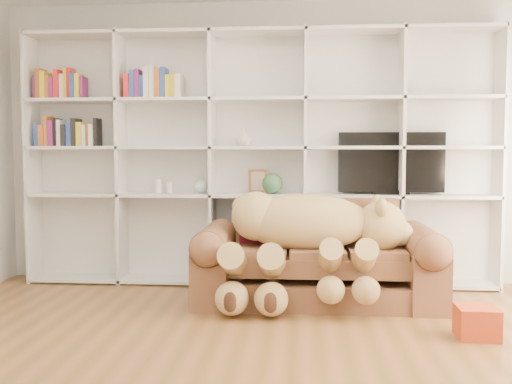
# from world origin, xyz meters

# --- Properties ---
(floor) EXTENTS (5.00, 5.00, 0.00)m
(floor) POSITION_xyz_m (0.00, 0.00, 0.00)
(floor) COLOR brown
(floor) RESTS_ON ground
(wall_back) EXTENTS (5.00, 0.02, 2.70)m
(wall_back) POSITION_xyz_m (0.00, 2.50, 1.35)
(wall_back) COLOR silver
(wall_back) RESTS_ON floor
(bookshelf) EXTENTS (4.43, 0.35, 2.40)m
(bookshelf) POSITION_xyz_m (-0.24, 2.36, 1.31)
(bookshelf) COLOR silver
(bookshelf) RESTS_ON floor
(sofa) EXTENTS (2.01, 0.87, 0.85)m
(sofa) POSITION_xyz_m (0.54, 1.71, 0.32)
(sofa) COLOR brown
(sofa) RESTS_ON floor
(teddy_bear) EXTENTS (1.57, 0.85, 0.91)m
(teddy_bear) POSITION_xyz_m (0.45, 1.54, 0.60)
(teddy_bear) COLOR tan
(teddy_bear) RESTS_ON sofa
(throw_pillow) EXTENTS (0.40, 0.26, 0.39)m
(throw_pillow) POSITION_xyz_m (0.05, 1.85, 0.62)
(throw_pillow) COLOR #5B0F1C
(throw_pillow) RESTS_ON sofa
(gift_box) EXTENTS (0.27, 0.25, 0.21)m
(gift_box) POSITION_xyz_m (1.59, 0.83, 0.11)
(gift_box) COLOR #B43C18
(gift_box) RESTS_ON floor
(tv) EXTENTS (0.98, 0.18, 0.58)m
(tv) POSITION_xyz_m (1.24, 2.35, 1.15)
(tv) COLOR black
(tv) RESTS_ON bookshelf
(picture_frame) EXTENTS (0.18, 0.05, 0.22)m
(picture_frame) POSITION_xyz_m (-0.01, 2.30, 0.98)
(picture_frame) COLOR brown
(picture_frame) RESTS_ON bookshelf
(green_vase) EXTENTS (0.19, 0.19, 0.19)m
(green_vase) POSITION_xyz_m (0.13, 2.30, 0.96)
(green_vase) COLOR #2D5735
(green_vase) RESTS_ON bookshelf
(figurine_tall) EXTENTS (0.07, 0.07, 0.14)m
(figurine_tall) POSITION_xyz_m (-0.97, 2.30, 0.93)
(figurine_tall) COLOR silver
(figurine_tall) RESTS_ON bookshelf
(figurine_short) EXTENTS (0.07, 0.07, 0.11)m
(figurine_short) POSITION_xyz_m (-0.85, 2.30, 0.92)
(figurine_short) COLOR silver
(figurine_short) RESTS_ON bookshelf
(snow_globe) EXTENTS (0.12, 0.12, 0.12)m
(snow_globe) POSITION_xyz_m (-0.55, 2.30, 0.93)
(snow_globe) COLOR silver
(snow_globe) RESTS_ON bookshelf
(shelf_vase) EXTENTS (0.20, 0.20, 0.16)m
(shelf_vase) POSITION_xyz_m (-0.15, 2.30, 1.40)
(shelf_vase) COLOR beige
(shelf_vase) RESTS_ON bookshelf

